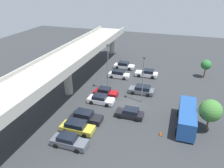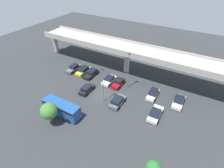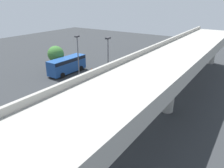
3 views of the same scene
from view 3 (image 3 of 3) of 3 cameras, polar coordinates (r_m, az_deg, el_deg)
name	(u,v)px [view 3 (image 3 of 3)]	position (r m, az deg, el deg)	size (l,w,h in m)	color
ground_plane	(93,90)	(33.67, -4.94, -1.62)	(111.06, 111.06, 0.00)	#2D3033
highway_overpass	(172,63)	(26.15, 15.38, 5.37)	(53.32, 6.75, 7.62)	#9E9B93
parked_car_0	(157,70)	(41.49, 11.64, 3.62)	(2.03, 4.79, 1.58)	#515660
parked_car_1	(152,75)	(38.70, 10.36, 2.42)	(2.19, 4.79, 1.56)	gold
parked_car_2	(144,79)	(36.39, 8.45, 1.28)	(2.20, 4.79, 1.56)	black
parked_car_3	(104,77)	(36.88, -2.16, 1.72)	(2.10, 4.31, 1.49)	black
parked_car_4	(126,90)	(31.88, 3.57, -1.60)	(2.23, 4.56, 1.46)	silver
parked_car_5	(116,96)	(29.79, 1.09, -3.21)	(2.05, 4.32, 1.58)	maroon
parked_car_6	(68,93)	(31.23, -11.44, -2.40)	(2.25, 4.56, 1.57)	#515660
parked_car_7	(72,125)	(23.77, -10.44, -10.44)	(2.04, 4.52, 1.64)	silver
parked_car_8	(18,119)	(26.48, -23.27, -8.46)	(2.23, 4.79, 1.62)	silver
parked_car_9	(29,156)	(20.75, -20.89, -17.06)	(2.24, 4.80, 1.61)	silver
shuttle_bus	(67,64)	(41.62, -11.65, 5.13)	(7.92, 2.66, 2.93)	#1E478C
lamp_post_near_aisle	(108,69)	(26.30, -1.01, 3.88)	(0.70, 0.35, 9.05)	slate
lamp_post_mid_lot	(78,60)	(32.37, -8.78, 6.32)	(0.70, 0.35, 8.29)	slate
tree_front_left	(56,54)	(43.27, -14.47, 7.59)	(3.09, 3.09, 4.80)	brown
traffic_cone	(92,70)	(42.17, -5.36, 3.69)	(0.44, 0.44, 0.70)	black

